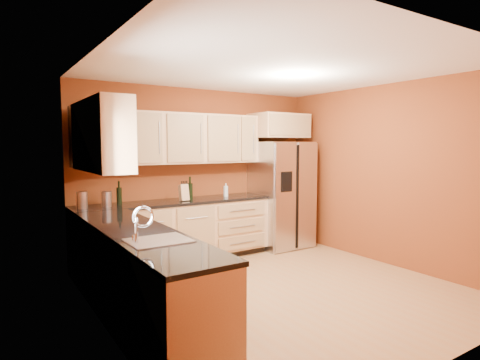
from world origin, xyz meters
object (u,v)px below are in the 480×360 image
object	(u,v)px
wine_bottle_a	(190,189)
knife_block	(184,193)
canister_left	(82,200)
soap_dispenser	(226,190)
refrigerator	(281,194)

from	to	relation	value
wine_bottle_a	knife_block	xyz separation A→B (m)	(-0.09, 0.02, -0.06)
wine_bottle_a	knife_block	world-z (taller)	wine_bottle_a
canister_left	knife_block	xyz separation A→B (m)	(1.39, -0.05, 0.01)
soap_dispenser	knife_block	bearing A→B (deg)	-174.05
refrigerator	soap_dispenser	world-z (taller)	refrigerator
canister_left	knife_block	distance (m)	1.39
refrigerator	wine_bottle_a	bearing A→B (deg)	-179.54
canister_left	wine_bottle_a	size ratio (longest dim) A/B	0.62
refrigerator	knife_block	size ratio (longest dim) A/B	7.52
refrigerator	wine_bottle_a	xyz separation A→B (m)	(-1.71, -0.01, 0.20)
refrigerator	knife_block	distance (m)	1.81
canister_left	soap_dispenser	bearing A→B (deg)	0.68
canister_left	knife_block	bearing A→B (deg)	-2.20
canister_left	soap_dispenser	distance (m)	2.15
refrigerator	canister_left	xyz separation A→B (m)	(-3.20, 0.06, 0.14)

